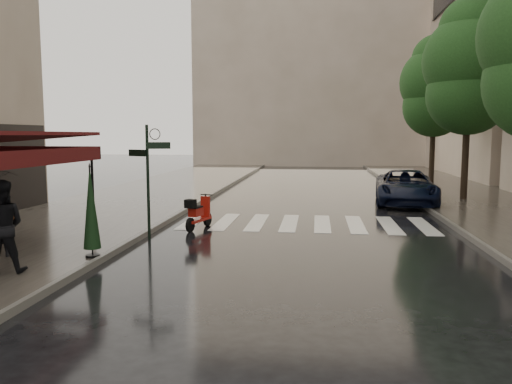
% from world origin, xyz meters
% --- Properties ---
extents(ground, '(120.00, 120.00, 0.00)m').
position_xyz_m(ground, '(0.00, 0.00, 0.00)').
color(ground, black).
rests_on(ground, ground).
extents(sidewalk_near, '(6.00, 60.00, 0.12)m').
position_xyz_m(sidewalk_near, '(-4.50, 12.00, 0.06)').
color(sidewalk_near, '#38332D').
rests_on(sidewalk_near, ground).
extents(sidewalk_far, '(5.50, 60.00, 0.12)m').
position_xyz_m(sidewalk_far, '(10.25, 12.00, 0.06)').
color(sidewalk_far, '#38332D').
rests_on(sidewalk_far, ground).
extents(curb_near, '(0.12, 60.00, 0.16)m').
position_xyz_m(curb_near, '(-1.45, 12.00, 0.07)').
color(curb_near, '#595651').
rests_on(curb_near, ground).
extents(curb_far, '(0.12, 60.00, 0.16)m').
position_xyz_m(curb_far, '(7.45, 12.00, 0.07)').
color(curb_far, '#595651').
rests_on(curb_far, ground).
extents(crosswalk, '(7.85, 3.20, 0.01)m').
position_xyz_m(crosswalk, '(2.98, 6.00, 0.01)').
color(crosswalk, silver).
rests_on(crosswalk, ground).
extents(signpost, '(1.17, 0.29, 3.10)m').
position_xyz_m(signpost, '(-1.19, 3.00, 1.83)').
color(signpost, black).
rests_on(signpost, ground).
extents(backdrop_building, '(22.00, 6.00, 20.00)m').
position_xyz_m(backdrop_building, '(3.00, 38.00, 10.00)').
color(backdrop_building, gray).
rests_on(backdrop_building, ground).
extents(tree_mid, '(3.80, 3.80, 8.34)m').
position_xyz_m(tree_mid, '(9.50, 12.00, 5.59)').
color(tree_mid, black).
rests_on(tree_mid, sidewalk_far).
extents(tree_far, '(3.80, 3.80, 8.16)m').
position_xyz_m(tree_far, '(9.70, 19.00, 5.46)').
color(tree_far, black).
rests_on(tree_far, sidewalk_far).
extents(pedestrian_terrace, '(1.10, 0.98, 1.85)m').
position_xyz_m(pedestrian_terrace, '(-2.83, -0.94, 1.05)').
color(pedestrian_terrace, black).
rests_on(pedestrian_terrace, sidewalk_near).
extents(scooter, '(0.63, 1.50, 1.00)m').
position_xyz_m(scooter, '(-0.22, 4.62, 0.47)').
color(scooter, black).
rests_on(scooter, ground).
extents(parked_car, '(2.81, 5.24, 1.40)m').
position_xyz_m(parked_car, '(6.95, 11.09, 0.70)').
color(parked_car, black).
rests_on(parked_car, ground).
extents(parasol_back, '(0.38, 0.38, 2.05)m').
position_xyz_m(parasol_back, '(-1.65, 0.50, 1.23)').
color(parasol_back, black).
rests_on(parasol_back, sidewalk_near).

